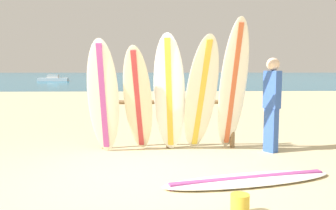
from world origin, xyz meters
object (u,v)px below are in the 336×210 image
Objects in this scene: surfboard_leaning_center_left at (169,93)px; sand_bucket at (240,205)px; beachgoer_standing at (272,101)px; surfboard_rack at (169,114)px; surfboard_leaning_center_right at (233,86)px; surfboard_leaning_center at (201,95)px; surfboard_leaning_left at (138,100)px; small_boat_offshore at (53,79)px; surfboard_lying_on_sand at (249,179)px; surfboard_leaning_far_left at (103,97)px.

sand_bucket is (0.62, -2.84, -0.95)m from surfboard_leaning_center_left.
surfboard_leaning_center_left is at bearing 177.14° from beachgoer_standing.
surfboard_rack is 1.30m from surfboard_leaning_center_right.
surfboard_rack is at bearing 140.85° from surfboard_leaning_center.
surfboard_leaning_center_right is (1.13, -0.34, 0.53)m from surfboard_rack.
surfboard_leaning_left is 2.38m from beachgoer_standing.
surfboard_leaning_left is 35.48m from small_boat_offshore.
surfboard_leaning_center_left is 0.86× the size of surfboard_lying_on_sand.
surfboard_leaning_center_right is 0.73× the size of small_boat_offshore.
surfboard_lying_on_sand is (0.45, -1.63, -1.00)m from surfboard_leaning_center.
surfboard_lying_on_sand is (1.00, -1.78, -1.02)m from surfboard_leaning_center_left.
surfboard_lying_on_sand is 0.76× the size of small_boat_offshore.
surfboard_leaning_left is 2.48m from surfboard_lying_on_sand.
surfboard_leaning_center_left is at bearing -71.16° from small_boat_offshore.
surfboard_leaning_center_right reaches higher than surfboard_leaning_left.
surfboard_leaning_center_right is at bearing -16.92° from surfboard_rack.
small_boat_offshore is (-12.48, 35.45, 0.22)m from surfboard_lying_on_sand.
surfboard_rack is 1.22× the size of surfboard_leaning_center.
surfboard_leaning_center_left is 0.65× the size of small_boat_offshore.
surfboard_leaning_center is 9.48× the size of sand_bucket.
beachgoer_standing is at bearing -2.86° from surfboard_leaning_center_left.
surfboard_leaning_center_right is at bearing -2.31° from surfboard_leaning_center_left.
surfboard_leaning_center is 35.91m from small_boat_offshore.
surfboard_leaning_center_left reaches higher than surfboard_rack.
surfboard_leaning_center_right is 0.96× the size of surfboard_lying_on_sand.
surfboard_leaning_center_left reaches higher than surfboard_leaning_center.
surfboard_lying_on_sand is (1.55, -1.71, -0.91)m from surfboard_leaning_left.
small_boat_offshore is (-12.62, 33.72, -0.93)m from surfboard_leaning_center_right.
surfboard_leaning_left is 8.69× the size of sand_bucket.
surfboard_rack is 1.02× the size of surfboard_lying_on_sand.
surfboard_leaning_far_left is 0.97× the size of surfboard_leaning_center.
surfboard_leaning_center is 0.84× the size of surfboard_lying_on_sand.
surfboard_lying_on_sand is at bearing -38.03° from surfboard_leaning_far_left.
surfboard_leaning_center_left is at bearing 164.68° from surfboard_leaning_center.
surfboard_leaning_far_left reaches higher than sand_bucket.
sand_bucket is at bearing -100.31° from surfboard_leaning_center_right.
beachgoer_standing is 36.30m from small_boat_offshore.
surfboard_leaning_center is at bearing -169.75° from surfboard_leaning_center_right.
surfboard_leaning_center reaches higher than sand_bucket.
surfboard_leaning_center_right is at bearing 79.69° from sand_bucket.
surfboard_lying_on_sand is at bearing -74.69° from surfboard_leaning_center.
small_boat_offshore is (-11.49, 33.37, -0.40)m from surfboard_rack.
sand_bucket is (12.11, -36.51, -0.15)m from small_boat_offshore.
surfboard_leaning_center_right is (1.13, -0.05, 0.12)m from surfboard_leaning_center_left.
surfboard_leaning_left is at bearing -172.15° from surfboard_leaning_center_left.
surfboard_leaning_center_left reaches higher than small_boat_offshore.
surfboard_leaning_left is at bearing 113.11° from sand_bucket.
surfboard_leaning_center_right is at bearing 10.25° from surfboard_leaning_center.
surfboard_leaning_center reaches higher than surfboard_rack.
sand_bucket is (1.78, -2.74, -0.90)m from surfboard_leaning_far_left.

